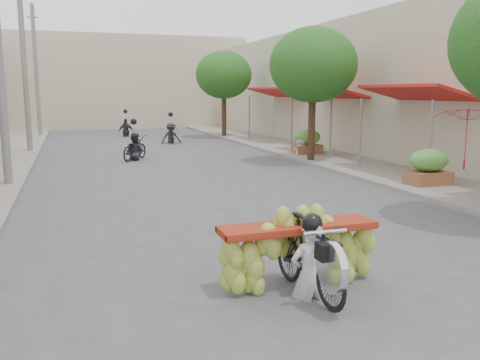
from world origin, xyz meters
name	(u,v)px	position (x,y,z in m)	size (l,w,h in m)	color
ground	(439,356)	(0.00, 0.00, 0.00)	(120.00, 120.00, 0.00)	#4F4F54
sidewalk_right	(334,157)	(7.00, 15.00, 0.06)	(4.00, 60.00, 0.12)	gray
shophouse_row_right	(452,87)	(11.99, 14.00, 3.00)	(9.77, 40.00, 6.00)	#BBB49B
far_building	(116,83)	(0.00, 38.00, 3.50)	(20.00, 6.00, 7.00)	#C0B597
utility_pole_far	(24,63)	(-5.40, 21.00, 4.03)	(0.60, 0.24, 8.00)	slate
utility_pole_back	(36,71)	(-5.40, 30.00, 4.03)	(0.60, 0.24, 8.00)	slate
street_tree_mid	(313,65)	(5.40, 14.00, 3.78)	(3.40, 3.40, 5.25)	#3A2719
street_tree_far	(224,75)	(5.40, 26.00, 3.78)	(3.40, 3.40, 5.25)	#3A2719
produce_crate_mid	(429,164)	(6.20, 8.00, 0.71)	(1.20, 0.88, 1.16)	brown
produce_crate_far	(307,140)	(6.20, 16.00, 0.71)	(1.20, 0.88, 1.16)	brown
banana_motorbike	(305,246)	(-0.60, 2.06, 0.67)	(2.29, 1.94, 1.95)	black
market_umbrella	(470,106)	(6.10, 6.46, 2.43)	(1.96, 1.96, 1.66)	#B6182B
pedestrian	(302,133)	(5.88, 15.89, 1.01)	(1.02, 0.93, 1.79)	white
bg_motorbike_a	(134,143)	(-1.14, 16.99, 0.73)	(1.53, 1.82, 1.95)	black
bg_motorbike_b	(171,128)	(1.59, 23.33, 0.83)	(1.09, 1.90, 1.95)	black
bg_motorbike_c	(126,123)	(-0.28, 28.50, 0.83)	(1.06, 1.52, 1.95)	black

